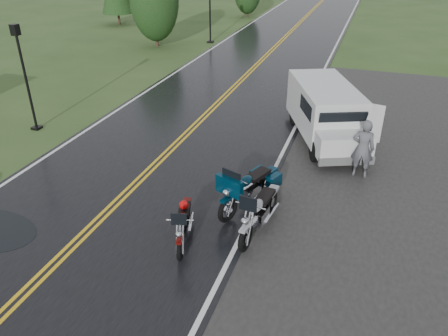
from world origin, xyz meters
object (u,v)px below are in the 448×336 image
motorcycle_silver (246,228)px  van_white (317,134)px  lamp_post_near_left (26,79)px  motorcycle_red (179,240)px  motorcycle_teal (228,200)px  lamp_post_far_left (210,7)px  person_at_van (363,149)px

motorcycle_silver → van_white: van_white is taller
van_white → lamp_post_near_left: 10.78m
motorcycle_red → motorcycle_teal: bearing=54.7°
lamp_post_far_left → lamp_post_near_left: bearing=-94.2°
motorcycle_red → motorcycle_teal: motorcycle_teal is taller
motorcycle_red → lamp_post_far_left: lamp_post_far_left is taller
motorcycle_teal → lamp_post_far_left: bearing=132.3°
motorcycle_red → van_white: bearing=52.9°
motorcycle_teal → person_at_van: size_ratio=1.33×
motorcycle_teal → motorcycle_silver: size_ratio=1.05×
person_at_van → van_white: bearing=-17.8°
person_at_van → lamp_post_far_left: lamp_post_far_left is taller
motorcycle_red → van_white: (2.22, 6.05, 0.43)m
van_white → motorcycle_red: bearing=-133.5°
motorcycle_teal → lamp_post_near_left: bearing=179.3°
van_white → lamp_post_far_left: size_ratio=1.11×
van_white → lamp_post_far_left: (-9.51, 15.54, 1.32)m
motorcycle_teal → lamp_post_far_left: lamp_post_far_left is taller
lamp_post_far_left → motorcycle_teal: bearing=-68.3°
person_at_van → lamp_post_near_left: size_ratio=0.47×
motorcycle_teal → person_at_van: 4.87m
motorcycle_teal → van_white: size_ratio=0.48×
motorcycle_silver → motorcycle_teal: bearing=134.4°
lamp_post_far_left → motorcycle_red: bearing=-71.3°
van_white → person_at_van: size_ratio=2.75×
person_at_van → lamp_post_near_left: 12.23m
motorcycle_silver → lamp_post_near_left: (-9.83, 4.52, 1.30)m
motorcycle_teal → motorcycle_silver: 1.25m
motorcycle_red → motorcycle_silver: 1.56m
van_white → motorcycle_teal: bearing=-134.2°
motorcycle_teal → lamp_post_far_left: size_ratio=0.54×
motorcycle_red → lamp_post_near_left: (-8.48, 5.30, 1.42)m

